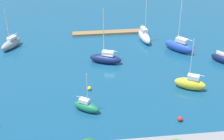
% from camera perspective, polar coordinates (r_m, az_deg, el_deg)
% --- Properties ---
extents(water, '(160.00, 160.00, 0.00)m').
position_cam_1_polar(water, '(78.30, -0.42, 0.79)').
color(water, navy).
rests_on(water, ground).
extents(pier_dock, '(18.90, 2.28, 0.60)m').
position_cam_1_polar(pier_dock, '(94.41, -0.83, 6.24)').
color(pier_dock, olive).
rests_on(pier_dock, ground).
extents(sailboat_navy_west_end, '(4.65, 5.25, 9.35)m').
position_cam_1_polar(sailboat_navy_west_end, '(83.01, 17.82, 1.86)').
color(sailboat_navy_west_end, '#141E4C').
rests_on(sailboat_navy_west_end, water).
extents(sailboat_gray_far_north, '(5.47, 6.80, 10.39)m').
position_cam_1_polar(sailboat_gray_far_north, '(89.47, -16.46, 4.27)').
color(sailboat_gray_far_north, gray).
rests_on(sailboat_gray_far_north, water).
extents(sailboat_green_east_end, '(5.33, 4.35, 8.00)m').
position_cam_1_polar(sailboat_green_east_end, '(63.13, -4.28, -6.05)').
color(sailboat_green_east_end, '#19724C').
rests_on(sailboat_green_east_end, water).
extents(sailboat_blue_mid_basin, '(7.05, 7.30, 14.40)m').
position_cam_1_polar(sailboat_blue_mid_basin, '(85.59, 11.11, 3.99)').
color(sailboat_blue_mid_basin, '#2347B2').
rests_on(sailboat_blue_mid_basin, water).
extents(sailboat_white_inner_mooring, '(3.03, 7.37, 11.29)m').
position_cam_1_polar(sailboat_white_inner_mooring, '(89.83, 5.41, 5.63)').
color(sailboat_white_inner_mooring, white).
rests_on(sailboat_white_inner_mooring, water).
extents(sailboat_yellow_far_south, '(6.55, 4.70, 11.08)m').
position_cam_1_polar(sailboat_yellow_far_south, '(70.76, 12.90, -2.15)').
color(sailboat_yellow_far_south, yellow).
rests_on(sailboat_yellow_far_south, water).
extents(sailboat_navy_lone_south, '(7.85, 4.87, 13.08)m').
position_cam_1_polar(sailboat_navy_lone_south, '(78.77, -1.05, 2.00)').
color(sailboat_navy_lone_south, '#141E4C').
rests_on(sailboat_navy_lone_south, water).
extents(mooring_buoy_yellow, '(0.81, 0.81, 0.81)m').
position_cam_1_polar(mooring_buoy_yellow, '(69.30, -3.80, -3.06)').
color(mooring_buoy_yellow, yellow).
rests_on(mooring_buoy_yellow, water).
extents(mooring_buoy_red, '(0.89, 0.89, 0.89)m').
position_cam_1_polar(mooring_buoy_red, '(62.06, 11.28, -8.00)').
color(mooring_buoy_red, red).
rests_on(mooring_buoy_red, water).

